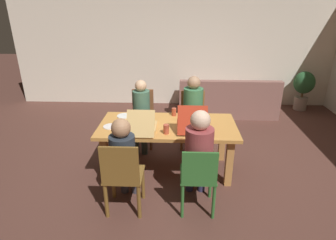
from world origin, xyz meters
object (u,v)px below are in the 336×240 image
at_px(couch, 227,101).
at_px(person_2, 199,151).
at_px(pizza_box_0, 143,125).
at_px(dining_table, 168,131).
at_px(drinking_glass_0, 174,112).
at_px(plate_0, 111,126).
at_px(plate_1, 125,116).
at_px(chair_1, 123,176).
at_px(chair_2, 198,176).
at_px(chair_0, 192,116).
at_px(person_0, 193,108).
at_px(drinking_glass_1, 166,129).
at_px(chair_3, 143,115).
at_px(person_1, 124,155).
at_px(person_3, 141,110).
at_px(pizza_box_1, 192,123).
at_px(potted_plant, 304,87).

bearing_deg(couch, person_2, -104.86).
bearing_deg(pizza_box_0, dining_table, 24.02).
bearing_deg(dining_table, drinking_glass_0, 77.22).
distance_m(plate_0, plate_1, 0.42).
xyz_separation_m(chair_1, chair_2, (0.86, 0.04, -0.00)).
bearing_deg(couch, chair_1, -117.02).
xyz_separation_m(chair_0, plate_1, (-1.05, -0.58, 0.23)).
bearing_deg(chair_1, drinking_glass_0, 66.81).
xyz_separation_m(person_0, drinking_glass_1, (-0.39, -1.01, 0.07)).
distance_m(plate_0, drinking_glass_0, 0.98).
xyz_separation_m(chair_3, plate_1, (-0.19, -0.59, 0.23)).
distance_m(chair_0, plate_1, 1.22).
bearing_deg(couch, dining_table, -117.13).
height_order(person_1, drinking_glass_0, person_1).
height_order(person_3, drinking_glass_0, person_3).
bearing_deg(person_2, person_0, 90.00).
bearing_deg(plate_1, pizza_box_1, -18.16).
xyz_separation_m(chair_3, pizza_box_0, (0.14, -1.03, 0.27)).
bearing_deg(drinking_glass_0, pizza_box_0, -129.36).
height_order(dining_table, person_2, person_2).
relative_size(chair_0, pizza_box_0, 1.66).
height_order(chair_0, chair_1, chair_0).
height_order(pizza_box_0, plate_0, pizza_box_0).
xyz_separation_m(pizza_box_0, drinking_glass_0, (0.41, 0.50, 0.01)).
xyz_separation_m(person_1, drinking_glass_0, (0.55, 1.14, 0.11)).
bearing_deg(pizza_box_1, potted_plant, 46.01).
bearing_deg(pizza_box_1, dining_table, 173.57).
distance_m(pizza_box_0, plate_1, 0.55).
bearing_deg(chair_3, couch, 41.44).
height_order(chair_1, chair_3, chair_3).
height_order(dining_table, pizza_box_1, pizza_box_1).
bearing_deg(pizza_box_1, plate_1, 161.84).
distance_m(person_1, potted_plant, 4.92).
height_order(person_3, plate_0, person_3).
distance_m(person_1, plate_0, 0.75).
height_order(person_2, chair_3, person_2).
xyz_separation_m(chair_0, pizza_box_1, (-0.05, -0.91, 0.27)).
xyz_separation_m(person_3, drinking_glass_1, (0.46, -1.01, 0.12)).
xyz_separation_m(chair_0, chair_3, (-0.86, 0.01, -0.00)).
relative_size(chair_1, person_1, 0.80).
relative_size(pizza_box_0, drinking_glass_0, 4.87).
bearing_deg(person_3, drinking_glass_0, -33.53).
bearing_deg(drinking_glass_0, chair_0, 59.41).
relative_size(plate_0, drinking_glass_0, 1.76).
bearing_deg(drinking_glass_1, person_0, 68.71).
relative_size(chair_0, chair_1, 1.01).
relative_size(dining_table, pizza_box_1, 3.18).
xyz_separation_m(person_0, chair_2, (-0.00, -1.62, -0.23)).
height_order(plate_1, drinking_glass_1, drinking_glass_1).
distance_m(person_1, person_3, 1.51).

